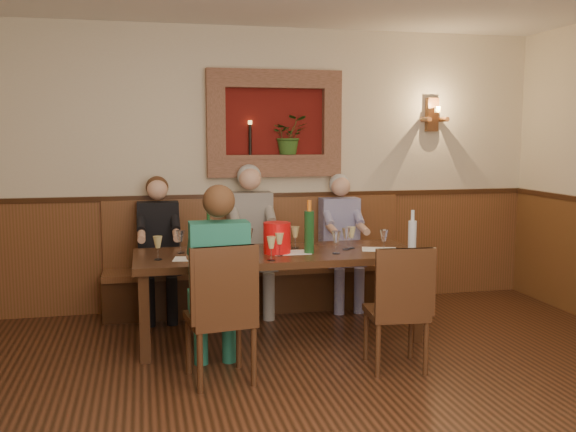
# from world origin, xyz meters

# --- Properties ---
(room_shell) EXTENTS (6.04, 6.04, 2.82)m
(room_shell) POSITION_xyz_m (0.00, 0.00, 1.89)
(room_shell) COLOR beige
(room_shell) RESTS_ON ground
(wainscoting) EXTENTS (6.02, 6.02, 1.15)m
(wainscoting) POSITION_xyz_m (0.00, -0.00, 0.59)
(wainscoting) COLOR brown
(wainscoting) RESTS_ON ground
(wall_niche) EXTENTS (1.36, 0.30, 1.06)m
(wall_niche) POSITION_xyz_m (0.24, 2.94, 1.81)
(wall_niche) COLOR #5F110D
(wall_niche) RESTS_ON ground
(wall_sconce) EXTENTS (0.25, 0.20, 0.35)m
(wall_sconce) POSITION_xyz_m (1.90, 2.93, 1.94)
(wall_sconce) COLOR brown
(wall_sconce) RESTS_ON ground
(dining_table) EXTENTS (2.40, 0.90, 0.75)m
(dining_table) POSITION_xyz_m (0.00, 1.85, 0.68)
(dining_table) COLOR #392211
(dining_table) RESTS_ON ground
(bench) EXTENTS (3.00, 0.45, 1.11)m
(bench) POSITION_xyz_m (0.00, 2.79, 0.33)
(bench) COLOR #381E0F
(bench) RESTS_ON ground
(chair_near_left) EXTENTS (0.50, 0.50, 1.00)m
(chair_near_left) POSITION_xyz_m (-0.60, 0.98, 0.29)
(chair_near_left) COLOR #392211
(chair_near_left) RESTS_ON ground
(chair_near_right) EXTENTS (0.46, 0.46, 0.94)m
(chair_near_right) POSITION_xyz_m (0.71, 0.94, 0.27)
(chair_near_right) COLOR #392211
(chair_near_right) RESTS_ON ground
(person_bench_left) EXTENTS (0.39, 0.48, 1.35)m
(person_bench_left) POSITION_xyz_m (-0.97, 2.69, 0.56)
(person_bench_left) COLOR black
(person_bench_left) RESTS_ON ground
(person_bench_mid) EXTENTS (0.43, 0.53, 1.45)m
(person_bench_mid) POSITION_xyz_m (-0.09, 2.69, 0.60)
(person_bench_mid) COLOR #5D5955
(person_bench_mid) RESTS_ON ground
(person_bench_right) EXTENTS (0.39, 0.48, 1.35)m
(person_bench_right) POSITION_xyz_m (0.83, 2.69, 0.55)
(person_bench_right) COLOR navy
(person_bench_right) RESTS_ON ground
(person_chair_front) EXTENTS (0.41, 0.50, 1.40)m
(person_chair_front) POSITION_xyz_m (-0.60, 1.07, 0.58)
(person_chair_front) COLOR #19555A
(person_chair_front) RESTS_ON ground
(spittoon_bucket) EXTENTS (0.27, 0.27, 0.26)m
(spittoon_bucket) POSITION_xyz_m (-0.02, 1.80, 0.88)
(spittoon_bucket) COLOR red
(spittoon_bucket) RESTS_ON dining_table
(wine_bottle_green_a) EXTENTS (0.11, 0.11, 0.45)m
(wine_bottle_green_a) POSITION_xyz_m (0.25, 1.74, 0.94)
(wine_bottle_green_a) COLOR #19471E
(wine_bottle_green_a) RESTS_ON dining_table
(wine_bottle_green_b) EXTENTS (0.08, 0.08, 0.37)m
(wine_bottle_green_b) POSITION_xyz_m (-0.57, 1.99, 0.90)
(wine_bottle_green_b) COLOR #19471E
(wine_bottle_green_b) RESTS_ON dining_table
(water_bottle) EXTENTS (0.09, 0.09, 0.37)m
(water_bottle) POSITION_xyz_m (1.07, 1.50, 0.90)
(water_bottle) COLOR silver
(water_bottle) RESTS_ON dining_table
(tasting_sheet_a) EXTENTS (0.32, 0.25, 0.00)m
(tasting_sheet_a) POSITION_xyz_m (-0.74, 1.70, 0.75)
(tasting_sheet_a) COLOR white
(tasting_sheet_a) RESTS_ON dining_table
(tasting_sheet_b) EXTENTS (0.32, 0.23, 0.00)m
(tasting_sheet_b) POSITION_xyz_m (0.10, 1.80, 0.75)
(tasting_sheet_b) COLOR white
(tasting_sheet_b) RESTS_ON dining_table
(tasting_sheet_c) EXTENTS (0.35, 0.29, 0.00)m
(tasting_sheet_c) POSITION_xyz_m (0.89, 1.78, 0.75)
(tasting_sheet_c) COLOR white
(tasting_sheet_c) RESTS_ON dining_table
(tasting_sheet_d) EXTENTS (0.28, 0.23, 0.00)m
(tasting_sheet_d) POSITION_xyz_m (-0.36, 1.57, 0.75)
(tasting_sheet_d) COLOR white
(tasting_sheet_d) RESTS_ON dining_table
(wine_glass_0) EXTENTS (0.08, 0.08, 0.19)m
(wine_glass_0) POSITION_xyz_m (-1.00, 1.73, 0.85)
(wine_glass_0) COLOR #CEC17B
(wine_glass_0) RESTS_ON dining_table
(wine_glass_1) EXTENTS (0.08, 0.08, 0.19)m
(wine_glass_1) POSITION_xyz_m (-0.81, 1.99, 0.85)
(wine_glass_1) COLOR white
(wine_glass_1) RESTS_ON dining_table
(wine_glass_2) EXTENTS (0.08, 0.08, 0.19)m
(wine_glass_2) POSITION_xyz_m (-0.60, 1.66, 0.85)
(wine_glass_2) COLOR #CEC17B
(wine_glass_2) RESTS_ON dining_table
(wine_glass_3) EXTENTS (0.08, 0.08, 0.19)m
(wine_glass_3) POSITION_xyz_m (-0.22, 2.00, 0.85)
(wine_glass_3) COLOR white
(wine_glass_3) RESTS_ON dining_table
(wine_glass_4) EXTENTS (0.08, 0.08, 0.19)m
(wine_glass_4) POSITION_xyz_m (-0.02, 1.69, 0.85)
(wine_glass_4) COLOR #CEC17B
(wine_glass_4) RESTS_ON dining_table
(wine_glass_5) EXTENTS (0.08, 0.08, 0.19)m
(wine_glass_5) POSITION_xyz_m (0.19, 2.01, 0.85)
(wine_glass_5) COLOR #CEC17B
(wine_glass_5) RESTS_ON dining_table
(wine_glass_6) EXTENTS (0.08, 0.08, 0.19)m
(wine_glass_6) POSITION_xyz_m (0.46, 1.67, 0.85)
(wine_glass_6) COLOR white
(wine_glass_6) RESTS_ON dining_table
(wine_glass_7) EXTENTS (0.08, 0.08, 0.19)m
(wine_glass_7) POSITION_xyz_m (0.66, 1.88, 0.85)
(wine_glass_7) COLOR #CEC17B
(wine_glass_7) RESTS_ON dining_table
(wine_glass_8) EXTENTS (0.08, 0.08, 0.19)m
(wine_glass_8) POSITION_xyz_m (0.88, 1.64, 0.85)
(wine_glass_8) COLOR white
(wine_glass_8) RESTS_ON dining_table
(wine_glass_9) EXTENTS (0.08, 0.08, 0.19)m
(wine_glass_9) POSITION_xyz_m (-0.13, 1.51, 0.85)
(wine_glass_9) COLOR #CEC17B
(wine_glass_9) RESTS_ON dining_table
(wine_glass_10) EXTENTS (0.08, 0.08, 0.19)m
(wine_glass_10) POSITION_xyz_m (0.60, 1.83, 0.85)
(wine_glass_10) COLOR white
(wine_glass_10) RESTS_ON dining_table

